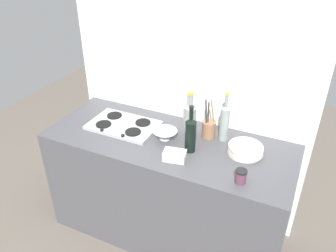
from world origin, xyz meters
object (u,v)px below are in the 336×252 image
object	(u,v)px
wine_bottle_mid_right	(224,122)
condiment_jar_front	(241,176)
wine_bottle_mid_left	(190,122)
mixing_bowl	(165,134)
butter_dish	(175,155)
plate_stack	(245,150)
utensil_crock	(209,129)
wine_bottle_leftmost	(188,118)
wine_bottle_rightmost	(190,134)
stovetop_hob	(123,125)

from	to	relation	value
wine_bottle_mid_right	condiment_jar_front	distance (m)	0.48
wine_bottle_mid_left	mixing_bowl	world-z (taller)	wine_bottle_mid_left
wine_bottle_mid_left	butter_dish	bearing A→B (deg)	-90.11
plate_stack	condiment_jar_front	size ratio (longest dim) A/B	2.65
butter_dish	utensil_crock	world-z (taller)	utensil_crock
wine_bottle_mid_left	wine_bottle_mid_right	distance (m)	0.24
wine_bottle_mid_right	utensil_crock	size ratio (longest dim) A/B	1.20
butter_dish	condiment_jar_front	distance (m)	0.45
plate_stack	utensil_crock	size ratio (longest dim) A/B	0.78
wine_bottle_mid_right	mixing_bowl	xyz separation A→B (m)	(-0.38, -0.17, -0.11)
plate_stack	wine_bottle_mid_left	xyz separation A→B (m)	(-0.40, -0.00, 0.12)
butter_dish	condiment_jar_front	world-z (taller)	condiment_jar_front
wine_bottle_mid_left	condiment_jar_front	distance (m)	0.55
wine_bottle_leftmost	mixing_bowl	bearing A→B (deg)	-125.80
utensil_crock	plate_stack	bearing A→B (deg)	-17.88
wine_bottle_mid_left	wine_bottle_rightmost	distance (m)	0.13
wine_bottle_leftmost	wine_bottle_mid_right	world-z (taller)	wine_bottle_mid_right
mixing_bowl	condiment_jar_front	xyz separation A→B (m)	(0.62, -0.24, 0.01)
condiment_jar_front	wine_bottle_rightmost	bearing A→B (deg)	155.78
wine_bottle_mid_right	utensil_crock	xyz separation A→B (m)	(-0.11, -0.01, -0.08)
stovetop_hob	wine_bottle_mid_right	world-z (taller)	wine_bottle_mid_right
wine_bottle_mid_right	wine_bottle_leftmost	bearing A→B (deg)	-176.91
wine_bottle_leftmost	wine_bottle_rightmost	world-z (taller)	wine_bottle_rightmost
mixing_bowl	butter_dish	size ratio (longest dim) A/B	1.22
wine_bottle_mid_left	stovetop_hob	bearing A→B (deg)	-174.98
wine_bottle_mid_left	utensil_crock	world-z (taller)	wine_bottle_mid_left
wine_bottle_mid_right	wine_bottle_mid_left	bearing A→B (deg)	-153.00
utensil_crock	butter_dish	bearing A→B (deg)	-106.82
wine_bottle_mid_right	wine_bottle_rightmost	distance (m)	0.28
stovetop_hob	mixing_bowl	xyz separation A→B (m)	(0.36, -0.01, 0.02)
wine_bottle_leftmost	wine_bottle_rightmost	bearing A→B (deg)	-63.80
wine_bottle_rightmost	utensil_crock	size ratio (longest dim) A/B	1.12
wine_bottle_mid_right	wine_bottle_rightmost	world-z (taller)	wine_bottle_mid_right
wine_bottle_leftmost	condiment_jar_front	bearing A→B (deg)	-38.12
condiment_jar_front	stovetop_hob	bearing A→B (deg)	165.30
stovetop_hob	condiment_jar_front	bearing A→B (deg)	-14.70
wine_bottle_mid_left	wine_bottle_rightmost	world-z (taller)	wine_bottle_mid_left
utensil_crock	mixing_bowl	bearing A→B (deg)	-150.17
wine_bottle_leftmost	mixing_bowl	world-z (taller)	wine_bottle_leftmost
stovetop_hob	wine_bottle_mid_left	world-z (taller)	wine_bottle_mid_left
mixing_bowl	condiment_jar_front	size ratio (longest dim) A/B	2.00
stovetop_hob	butter_dish	world-z (taller)	butter_dish
wine_bottle_leftmost	utensil_crock	distance (m)	0.17
plate_stack	wine_bottle_mid_left	world-z (taller)	wine_bottle_mid_left
wine_bottle_rightmost	mixing_bowl	bearing A→B (deg)	164.07
wine_bottle_rightmost	wine_bottle_mid_right	bearing A→B (deg)	55.06
stovetop_hob	condiment_jar_front	size ratio (longest dim) A/B	5.75
plate_stack	condiment_jar_front	distance (m)	0.31
wine_bottle_mid_left	butter_dish	world-z (taller)	wine_bottle_mid_left
mixing_bowl	butter_dish	xyz separation A→B (m)	(0.17, -0.20, -0.01)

